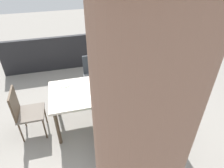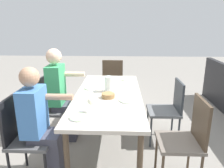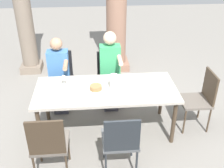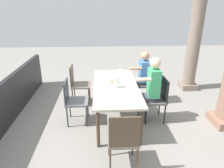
{
  "view_description": "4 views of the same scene",
  "coord_description": "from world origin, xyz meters",
  "px_view_note": "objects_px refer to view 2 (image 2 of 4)",
  "views": [
    {
      "loc": [
        0.65,
        2.79,
        2.83
      ],
      "look_at": [
        -0.07,
        -0.03,
        0.79
      ],
      "focal_mm": 32.59,
      "sensor_mm": 36.0,
      "label": 1
    },
    {
      "loc": [
        -2.76,
        -0.16,
        1.7
      ],
      "look_at": [
        0.05,
        -0.05,
        0.88
      ],
      "focal_mm": 34.58,
      "sensor_mm": 36.0,
      "label": 2
    },
    {
      "loc": [
        -0.2,
        -3.35,
        2.73
      ],
      "look_at": [
        0.09,
        0.01,
        0.82
      ],
      "focal_mm": 43.36,
      "sensor_mm": 36.0,
      "label": 3
    },
    {
      "loc": [
        3.77,
        -0.29,
        2.27
      ],
      "look_at": [
        0.07,
        -0.08,
        0.81
      ],
      "focal_mm": 32.2,
      "sensor_mm": 36.0,
      "label": 4
    }
  ],
  "objects_px": {
    "wine_glass_0": "(91,102)",
    "water_pitcher": "(109,85)",
    "chair_west_south": "(187,136)",
    "chair_mid_south": "(169,107)",
    "chair_mid_north": "(50,105)",
    "dining_table": "(108,99)",
    "diner_woman_green": "(61,92)",
    "plate_2": "(92,88)",
    "chair_head_east": "(112,81)",
    "chair_west_north": "(24,133)",
    "plate_3": "(127,79)",
    "diner_man_white": "(41,122)",
    "plate_1": "(129,100)",
    "plate_0": "(79,117)",
    "bread_basket": "(108,95)"
  },
  "relations": [
    {
      "from": "bread_basket",
      "to": "chair_west_north",
      "type": "bearing_deg",
      "value": 124.15
    },
    {
      "from": "chair_mid_south",
      "to": "diner_woman_green",
      "type": "bearing_deg",
      "value": 89.9
    },
    {
      "from": "plate_3",
      "to": "chair_mid_south",
      "type": "bearing_deg",
      "value": -136.45
    },
    {
      "from": "chair_mid_south",
      "to": "bread_basket",
      "type": "height_order",
      "value": "chair_mid_south"
    },
    {
      "from": "chair_west_south",
      "to": "chair_mid_south",
      "type": "bearing_deg",
      "value": 0.23
    },
    {
      "from": "chair_mid_north",
      "to": "plate_2",
      "type": "xyz_separation_m",
      "value": [
        0.11,
        -0.61,
        0.23
      ]
    },
    {
      "from": "plate_0",
      "to": "wine_glass_0",
      "type": "relative_size",
      "value": 1.27
    },
    {
      "from": "chair_west_south",
      "to": "chair_mid_south",
      "type": "relative_size",
      "value": 1.06
    },
    {
      "from": "water_pitcher",
      "to": "bread_basket",
      "type": "xyz_separation_m",
      "value": [
        -0.26,
        -0.0,
        -0.07
      ]
    },
    {
      "from": "chair_mid_north",
      "to": "bread_basket",
      "type": "relative_size",
      "value": 5.38
    },
    {
      "from": "diner_woman_green",
      "to": "wine_glass_0",
      "type": "relative_size",
      "value": 8.31
    },
    {
      "from": "chair_west_south",
      "to": "plate_1",
      "type": "distance_m",
      "value": 0.8
    },
    {
      "from": "wine_glass_0",
      "to": "water_pitcher",
      "type": "distance_m",
      "value": 0.74
    },
    {
      "from": "plate_1",
      "to": "chair_mid_south",
      "type": "bearing_deg",
      "value": -58.44
    },
    {
      "from": "chair_west_south",
      "to": "chair_west_north",
      "type": "bearing_deg",
      "value": 90.0
    },
    {
      "from": "chair_mid_south",
      "to": "water_pitcher",
      "type": "xyz_separation_m",
      "value": [
        -0.0,
        0.86,
        0.32
      ]
    },
    {
      "from": "dining_table",
      "to": "plate_1",
      "type": "bearing_deg",
      "value": -132.88
    },
    {
      "from": "chair_mid_north",
      "to": "water_pitcher",
      "type": "height_order",
      "value": "water_pitcher"
    },
    {
      "from": "dining_table",
      "to": "chair_west_south",
      "type": "height_order",
      "value": "chair_west_south"
    },
    {
      "from": "chair_head_east",
      "to": "bread_basket",
      "type": "distance_m",
      "value": 1.61
    },
    {
      "from": "chair_west_south",
      "to": "plate_1",
      "type": "bearing_deg",
      "value": 50.78
    },
    {
      "from": "dining_table",
      "to": "diner_man_white",
      "type": "bearing_deg",
      "value": 137.44
    },
    {
      "from": "diner_woman_green",
      "to": "plate_3",
      "type": "distance_m",
      "value": 1.14
    },
    {
      "from": "plate_0",
      "to": "bread_basket",
      "type": "bearing_deg",
      "value": -22.76
    },
    {
      "from": "plate_2",
      "to": "water_pitcher",
      "type": "bearing_deg",
      "value": -113.3
    },
    {
      "from": "chair_mid_south",
      "to": "diner_woman_green",
      "type": "distance_m",
      "value": 1.56
    },
    {
      "from": "diner_man_white",
      "to": "wine_glass_0",
      "type": "distance_m",
      "value": 0.57
    },
    {
      "from": "chair_west_north",
      "to": "water_pitcher",
      "type": "distance_m",
      "value": 1.25
    },
    {
      "from": "diner_woman_green",
      "to": "diner_man_white",
      "type": "height_order",
      "value": "diner_woman_green"
    },
    {
      "from": "chair_mid_north",
      "to": "wine_glass_0",
      "type": "xyz_separation_m",
      "value": [
        -0.72,
        -0.71,
        0.34
      ]
    },
    {
      "from": "chair_west_north",
      "to": "chair_head_east",
      "type": "relative_size",
      "value": 1.02
    },
    {
      "from": "chair_mid_north",
      "to": "water_pitcher",
      "type": "xyz_separation_m",
      "value": [
        -0.0,
        -0.86,
        0.32
      ]
    },
    {
      "from": "plate_0",
      "to": "bread_basket",
      "type": "relative_size",
      "value": 1.21
    },
    {
      "from": "diner_man_white",
      "to": "plate_0",
      "type": "xyz_separation_m",
      "value": [
        -0.03,
        -0.42,
        0.08
      ]
    },
    {
      "from": "chair_west_north",
      "to": "chair_mid_north",
      "type": "distance_m",
      "value": 0.85
    },
    {
      "from": "chair_west_south",
      "to": "chair_head_east",
      "type": "height_order",
      "value": "chair_west_south"
    },
    {
      "from": "chair_mid_south",
      "to": "bread_basket",
      "type": "bearing_deg",
      "value": 107.07
    },
    {
      "from": "chair_west_north",
      "to": "water_pitcher",
      "type": "bearing_deg",
      "value": -45.47
    },
    {
      "from": "bread_basket",
      "to": "plate_1",
      "type": "bearing_deg",
      "value": -111.55
    },
    {
      "from": "chair_mid_north",
      "to": "water_pitcher",
      "type": "relative_size",
      "value": 4.24
    },
    {
      "from": "diner_woman_green",
      "to": "plate_1",
      "type": "bearing_deg",
      "value": -111.13
    },
    {
      "from": "dining_table",
      "to": "chair_head_east",
      "type": "relative_size",
      "value": 2.17
    },
    {
      "from": "chair_mid_south",
      "to": "dining_table",
      "type": "bearing_deg",
      "value": 97.81
    },
    {
      "from": "chair_head_east",
      "to": "diner_woman_green",
      "type": "bearing_deg",
      "value": 152.58
    },
    {
      "from": "chair_head_east",
      "to": "dining_table",
      "type": "bearing_deg",
      "value": 180.0
    },
    {
      "from": "dining_table",
      "to": "plate_2",
      "type": "relative_size",
      "value": 9.94
    },
    {
      "from": "dining_table",
      "to": "diner_woman_green",
      "type": "height_order",
      "value": "diner_woman_green"
    },
    {
      "from": "chair_mid_south",
      "to": "plate_2",
      "type": "relative_size",
      "value": 4.43
    },
    {
      "from": "chair_head_east",
      "to": "water_pitcher",
      "type": "height_order",
      "value": "water_pitcher"
    },
    {
      "from": "wine_glass_0",
      "to": "plate_2",
      "type": "height_order",
      "value": "wine_glass_0"
    }
  ]
}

